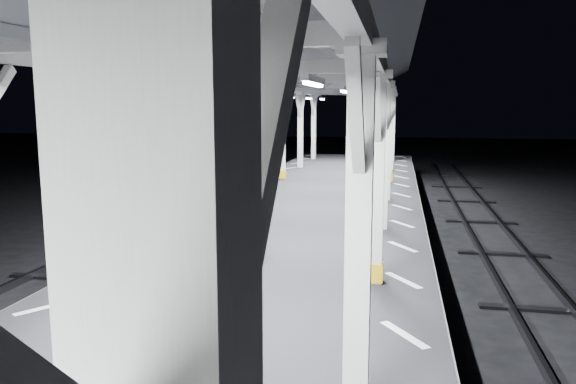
% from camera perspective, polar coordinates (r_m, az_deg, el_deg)
% --- Properties ---
extents(platform, '(6.00, 50.00, 1.00)m').
position_cam_1_polar(platform, '(7.83, -7.42, -16.19)').
color(platform, black).
rests_on(platform, ground).
extents(hazard_stripes_left, '(1.00, 48.00, 0.01)m').
position_cam_1_polar(hazard_stripes_left, '(8.69, -23.27, -10.69)').
color(hazard_stripes_left, silver).
rests_on(hazard_stripes_left, platform).
extents(hazard_stripes_right, '(1.00, 48.00, 0.01)m').
position_cam_1_polar(hazard_stripes_right, '(7.27, 11.72, -13.99)').
color(hazard_stripes_right, silver).
rests_on(hazard_stripes_right, platform).
extents(canopy, '(5.40, 49.00, 4.65)m').
position_cam_1_polar(canopy, '(7.12, -8.14, 14.90)').
color(canopy, silver).
rests_on(canopy, platform).
extents(bench_mid, '(0.77, 1.88, 1.00)m').
position_cam_1_polar(bench_mid, '(10.00, -6.44, -4.31)').
color(bench_mid, black).
rests_on(bench_mid, platform).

